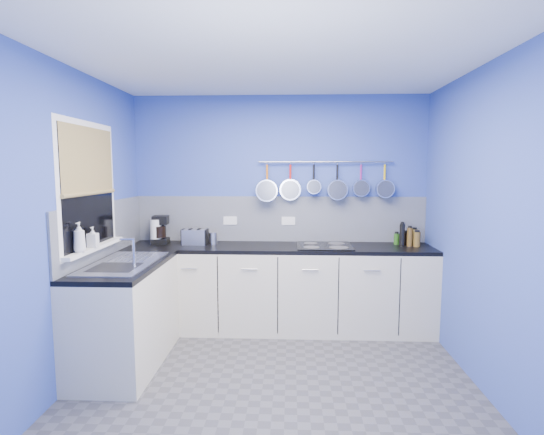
# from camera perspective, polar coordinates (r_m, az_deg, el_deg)

# --- Properties ---
(floor) EXTENTS (3.20, 3.00, 0.02)m
(floor) POSITION_cam_1_polar(r_m,az_deg,el_deg) (3.62, 0.28, -21.65)
(floor) COLOR #47474C
(floor) RESTS_ON ground
(ceiling) EXTENTS (3.20, 3.00, 0.02)m
(ceiling) POSITION_cam_1_polar(r_m,az_deg,el_deg) (3.30, 0.31, 20.73)
(ceiling) COLOR white
(ceiling) RESTS_ON ground
(wall_back) EXTENTS (3.20, 0.02, 2.50)m
(wall_back) POSITION_cam_1_polar(r_m,az_deg,el_deg) (4.73, 1.02, 1.04)
(wall_back) COLOR #374DA8
(wall_back) RESTS_ON ground
(wall_front) EXTENTS (3.20, 0.02, 2.50)m
(wall_front) POSITION_cam_1_polar(r_m,az_deg,el_deg) (1.75, -1.69, -8.42)
(wall_front) COLOR #374DA8
(wall_front) RESTS_ON ground
(wall_left) EXTENTS (0.02, 3.00, 2.50)m
(wall_left) POSITION_cam_1_polar(r_m,az_deg,el_deg) (3.66, -25.77, -1.20)
(wall_left) COLOR #374DA8
(wall_left) RESTS_ON ground
(wall_right) EXTENTS (0.02, 3.00, 2.50)m
(wall_right) POSITION_cam_1_polar(r_m,az_deg,el_deg) (3.55, 27.25, -1.51)
(wall_right) COLOR #374DA8
(wall_right) RESTS_ON ground
(backsplash_back) EXTENTS (3.20, 0.02, 0.50)m
(backsplash_back) POSITION_cam_1_polar(r_m,az_deg,el_deg) (4.72, 1.01, -0.20)
(backsplash_back) COLOR #8E919D
(backsplash_back) RESTS_ON wall_back
(backsplash_left) EXTENTS (0.02, 1.80, 0.50)m
(backsplash_left) POSITION_cam_1_polar(r_m,az_deg,el_deg) (4.20, -21.57, -1.48)
(backsplash_left) COLOR #8E919D
(backsplash_left) RESTS_ON wall_left
(cabinet_run_back) EXTENTS (3.20, 0.60, 0.86)m
(cabinet_run_back) POSITION_cam_1_polar(r_m,az_deg,el_deg) (4.57, 0.89, -9.61)
(cabinet_run_back) COLOR beige
(cabinet_run_back) RESTS_ON ground
(worktop_back) EXTENTS (3.20, 0.60, 0.04)m
(worktop_back) POSITION_cam_1_polar(r_m,az_deg,el_deg) (4.47, 0.90, -4.07)
(worktop_back) COLOR black
(worktop_back) RESTS_ON cabinet_run_back
(cabinet_run_left) EXTENTS (0.60, 1.20, 0.86)m
(cabinet_run_left) POSITION_cam_1_polar(r_m,az_deg,el_deg) (3.98, -19.05, -12.46)
(cabinet_run_left) COLOR beige
(cabinet_run_left) RESTS_ON ground
(worktop_left) EXTENTS (0.60, 1.20, 0.04)m
(worktop_left) POSITION_cam_1_polar(r_m,az_deg,el_deg) (3.86, -19.30, -6.13)
(worktop_left) COLOR black
(worktop_left) RESTS_ON cabinet_run_left
(window_frame) EXTENTS (0.01, 1.00, 1.10)m
(window_frame) POSITION_cam_1_polar(r_m,az_deg,el_deg) (3.89, -23.44, 3.76)
(window_frame) COLOR white
(window_frame) RESTS_ON wall_left
(window_glass) EXTENTS (0.01, 0.90, 1.00)m
(window_glass) POSITION_cam_1_polar(r_m,az_deg,el_deg) (3.89, -23.38, 3.76)
(window_glass) COLOR black
(window_glass) RESTS_ON wall_left
(bamboo_blind) EXTENTS (0.01, 0.90, 0.55)m
(bamboo_blind) POSITION_cam_1_polar(r_m,az_deg,el_deg) (3.88, -23.42, 7.08)
(bamboo_blind) COLOR #9E874D
(bamboo_blind) RESTS_ON wall_left
(window_sill) EXTENTS (0.10, 0.98, 0.03)m
(window_sill) POSITION_cam_1_polar(r_m,az_deg,el_deg) (3.93, -22.77, -3.75)
(window_sill) COLOR white
(window_sill) RESTS_ON wall_left
(sink_unit) EXTENTS (0.50, 0.95, 0.01)m
(sink_unit) POSITION_cam_1_polar(r_m,az_deg,el_deg) (3.86, -19.31, -5.78)
(sink_unit) COLOR silver
(sink_unit) RESTS_ON worktop_left
(mixer_tap) EXTENTS (0.12, 0.08, 0.26)m
(mixer_tap) POSITION_cam_1_polar(r_m,az_deg,el_deg) (3.61, -18.08, -4.52)
(mixer_tap) COLOR silver
(mixer_tap) RESTS_ON worktop_left
(socket_left) EXTENTS (0.15, 0.01, 0.09)m
(socket_left) POSITION_cam_1_polar(r_m,az_deg,el_deg) (4.75, -5.64, -0.42)
(socket_left) COLOR white
(socket_left) RESTS_ON backsplash_back
(socket_right) EXTENTS (0.15, 0.01, 0.09)m
(socket_right) POSITION_cam_1_polar(r_m,az_deg,el_deg) (4.70, 2.22, -0.46)
(socket_right) COLOR white
(socket_right) RESTS_ON backsplash_back
(pot_rail) EXTENTS (1.45, 0.02, 0.02)m
(pot_rail) POSITION_cam_1_polar(r_m,az_deg,el_deg) (4.66, 7.22, 7.44)
(pot_rail) COLOR silver
(pot_rail) RESTS_ON wall_back
(soap_bottle_a) EXTENTS (0.10, 0.10, 0.24)m
(soap_bottle_a) POSITION_cam_1_polar(r_m,az_deg,el_deg) (3.65, -24.49, -2.44)
(soap_bottle_a) COLOR white
(soap_bottle_a) RESTS_ON window_sill
(soap_bottle_b) EXTENTS (0.08, 0.08, 0.17)m
(soap_bottle_b) POSITION_cam_1_polar(r_m,az_deg,el_deg) (3.85, -22.96, -2.43)
(soap_bottle_b) COLOR white
(soap_bottle_b) RESTS_ON window_sill
(paper_towel) EXTENTS (0.12, 0.12, 0.26)m
(paper_towel) POSITION_cam_1_polar(r_m,az_deg,el_deg) (4.73, -15.34, -1.85)
(paper_towel) COLOR white
(paper_towel) RESTS_ON worktop_back
(coffee_maker) EXTENTS (0.19, 0.20, 0.30)m
(coffee_maker) POSITION_cam_1_polar(r_m,az_deg,el_deg) (4.74, -14.78, -1.59)
(coffee_maker) COLOR black
(coffee_maker) RESTS_ON worktop_back
(toaster) EXTENTS (0.25, 0.15, 0.16)m
(toaster) POSITION_cam_1_polar(r_m,az_deg,el_deg) (4.60, -10.31, -2.58)
(toaster) COLOR silver
(toaster) RESTS_ON worktop_back
(canister) EXTENTS (0.10, 0.10, 0.13)m
(canister) POSITION_cam_1_polar(r_m,az_deg,el_deg) (4.60, -7.93, -2.78)
(canister) COLOR silver
(canister) RESTS_ON worktop_back
(hob) EXTENTS (0.57, 0.50, 0.01)m
(hob) POSITION_cam_1_polar(r_m,az_deg,el_deg) (4.46, 7.04, -3.81)
(hob) COLOR black
(hob) RESTS_ON worktop_back
(pan_0) EXTENTS (0.24, 0.12, 0.43)m
(pan_0) POSITION_cam_1_polar(r_m,az_deg,el_deg) (4.64, -0.67, 4.84)
(pan_0) COLOR silver
(pan_0) RESTS_ON pot_rail
(pan_1) EXTENTS (0.23, 0.06, 0.42)m
(pan_1) POSITION_cam_1_polar(r_m,az_deg,el_deg) (4.64, 2.48, 4.92)
(pan_1) COLOR silver
(pan_1) RESTS_ON pot_rail
(pan_2) EXTENTS (0.16, 0.11, 0.35)m
(pan_2) POSITION_cam_1_polar(r_m,az_deg,el_deg) (4.64, 5.63, 5.33)
(pan_2) COLOR silver
(pan_2) RESTS_ON pot_rail
(pan_3) EXTENTS (0.22, 0.10, 0.41)m
(pan_3) POSITION_cam_1_polar(r_m,az_deg,el_deg) (4.66, 8.76, 4.88)
(pan_3) COLOR silver
(pan_3) RESTS_ON pot_rail
(pan_4) EXTENTS (0.18, 0.08, 0.37)m
(pan_4) POSITION_cam_1_polar(r_m,az_deg,el_deg) (4.70, 11.85, 5.06)
(pan_4) COLOR silver
(pan_4) RESTS_ON pot_rail
(pan_5) EXTENTS (0.20, 0.10, 0.39)m
(pan_5) POSITION_cam_1_polar(r_m,az_deg,el_deg) (4.74, 14.89, 4.92)
(pan_5) COLOR silver
(pan_5) RESTS_ON pot_rail
(condiment_0) EXTENTS (0.07, 0.07, 0.17)m
(condiment_0) POSITION_cam_1_polar(r_m,az_deg,el_deg) (4.76, 18.59, -2.51)
(condiment_0) COLOR olive
(condiment_0) RESTS_ON worktop_back
(condiment_1) EXTENTS (0.07, 0.07, 0.14)m
(condiment_1) POSITION_cam_1_polar(r_m,az_deg,el_deg) (4.72, 17.59, -2.73)
(condiment_1) COLOR black
(condiment_1) RESTS_ON worktop_back
(condiment_2) EXTENTS (0.06, 0.06, 0.12)m
(condiment_2) POSITION_cam_1_polar(r_m,az_deg,el_deg) (4.73, 16.40, -2.79)
(condiment_2) COLOR #265919
(condiment_2) RESTS_ON worktop_back
(condiment_3) EXTENTS (0.07, 0.07, 0.15)m
(condiment_3) POSITION_cam_1_polar(r_m,az_deg,el_deg) (4.66, 18.90, -2.79)
(condiment_3) COLOR brown
(condiment_3) RESTS_ON worktop_back
(condiment_4) EXTENTS (0.06, 0.06, 0.20)m
(condiment_4) POSITION_cam_1_polar(r_m,az_deg,el_deg) (4.65, 18.03, -2.51)
(condiment_4) COLOR brown
(condiment_4) RESTS_ON worktop_back
(condiment_5) EXTENTS (0.06, 0.06, 0.24)m
(condiment_5) POSITION_cam_1_polar(r_m,az_deg,el_deg) (4.63, 17.08, -2.26)
(condiment_5) COLOR black
(condiment_5) RESTS_ON worktop_back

